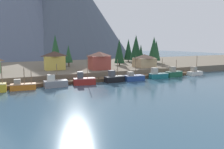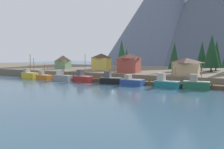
{
  "view_description": "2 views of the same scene",
  "coord_description": "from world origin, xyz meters",
  "px_view_note": "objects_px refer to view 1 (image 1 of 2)",
  "views": [
    {
      "loc": [
        -29.28,
        -62.51,
        12.18
      ],
      "look_at": [
        1.88,
        2.83,
        1.73
      ],
      "focal_mm": 35.24,
      "sensor_mm": 36.0,
      "label": 1
    },
    {
      "loc": [
        30.71,
        -59.03,
        8.4
      ],
      "look_at": [
        -1.72,
        3.67,
        2.26
      ],
      "focal_mm": 35.14,
      "sensor_mm": 36.0,
      "label": 2
    }
  ],
  "objects_px": {
    "fishing_boat_black": "(114,78)",
    "house_tan": "(144,61)",
    "fishing_boat_green": "(174,73)",
    "house_red": "(99,60)",
    "conifer_back_left": "(120,52)",
    "conifer_near_left": "(154,48)",
    "fishing_boat_blue": "(134,77)",
    "conifer_mid_left": "(128,49)",
    "conifer_far_right": "(141,52)",
    "conifer_mid_right": "(156,51)",
    "fishing_boat_teal": "(158,75)",
    "conifer_back_right": "(136,48)",
    "fishing_boat_grey": "(55,83)",
    "fishing_boat_red": "(84,80)",
    "fishing_boat_orange": "(23,86)",
    "house_yellow": "(55,60)",
    "conifer_near_right": "(119,49)",
    "conifer_centre": "(55,49)",
    "fishing_boat_white": "(195,72)",
    "conifer_far_left": "(69,54)"
  },
  "relations": [
    {
      "from": "fishing_boat_green",
      "to": "conifer_mid_left",
      "type": "relative_size",
      "value": 0.54
    },
    {
      "from": "conifer_near_left",
      "to": "fishing_boat_green",
      "type": "bearing_deg",
      "value": -108.6
    },
    {
      "from": "conifer_near_left",
      "to": "conifer_near_right",
      "type": "distance_m",
      "value": 18.59
    },
    {
      "from": "fishing_boat_blue",
      "to": "conifer_centre",
      "type": "xyz_separation_m",
      "value": [
        -18.42,
        32.81,
        8.73
      ]
    },
    {
      "from": "fishing_boat_grey",
      "to": "conifer_near_right",
      "type": "xyz_separation_m",
      "value": [
        39.93,
        38.5,
        7.88
      ]
    },
    {
      "from": "fishing_boat_white",
      "to": "conifer_back_right",
      "type": "relative_size",
      "value": 0.55
    },
    {
      "from": "fishing_boat_red",
      "to": "conifer_back_right",
      "type": "relative_size",
      "value": 0.67
    },
    {
      "from": "conifer_near_left",
      "to": "fishing_boat_teal",
      "type": "bearing_deg",
      "value": -123.03
    },
    {
      "from": "fishing_boat_red",
      "to": "fishing_boat_green",
      "type": "distance_m",
      "value": 33.92
    },
    {
      "from": "fishing_boat_blue",
      "to": "conifer_centre",
      "type": "bearing_deg",
      "value": 123.26
    },
    {
      "from": "fishing_boat_blue",
      "to": "conifer_mid_right",
      "type": "height_order",
      "value": "conifer_mid_right"
    },
    {
      "from": "fishing_boat_black",
      "to": "conifer_back_left",
      "type": "bearing_deg",
      "value": 54.51
    },
    {
      "from": "fishing_boat_black",
      "to": "fishing_boat_green",
      "type": "height_order",
      "value": "fishing_boat_black"
    },
    {
      "from": "fishing_boat_orange",
      "to": "fishing_boat_red",
      "type": "height_order",
      "value": "fishing_boat_red"
    },
    {
      "from": "fishing_boat_orange",
      "to": "house_yellow",
      "type": "height_order",
      "value": "house_yellow"
    },
    {
      "from": "fishing_boat_grey",
      "to": "fishing_boat_teal",
      "type": "bearing_deg",
      "value": -1.34
    },
    {
      "from": "fishing_boat_green",
      "to": "conifer_near_left",
      "type": "height_order",
      "value": "conifer_near_left"
    },
    {
      "from": "conifer_near_left",
      "to": "fishing_boat_blue",
      "type": "bearing_deg",
      "value": -136.8
    },
    {
      "from": "conifer_near_right",
      "to": "conifer_back_right",
      "type": "distance_m",
      "value": 10.33
    },
    {
      "from": "fishing_boat_grey",
      "to": "conifer_far_right",
      "type": "relative_size",
      "value": 0.73
    },
    {
      "from": "fishing_boat_green",
      "to": "house_tan",
      "type": "xyz_separation_m",
      "value": [
        -4.36,
        12.47,
        3.85
      ]
    },
    {
      "from": "conifer_mid_left",
      "to": "conifer_back_right",
      "type": "distance_m",
      "value": 9.56
    },
    {
      "from": "house_tan",
      "to": "conifer_back_right",
      "type": "height_order",
      "value": "conifer_back_right"
    },
    {
      "from": "fishing_boat_blue",
      "to": "house_yellow",
      "type": "relative_size",
      "value": 1.11
    },
    {
      "from": "conifer_back_left",
      "to": "conifer_centre",
      "type": "height_order",
      "value": "conifer_centre"
    },
    {
      "from": "fishing_boat_green",
      "to": "house_red",
      "type": "relative_size",
      "value": 0.88
    },
    {
      "from": "fishing_boat_black",
      "to": "house_tan",
      "type": "xyz_separation_m",
      "value": [
        19.64,
        12.6,
        3.89
      ]
    },
    {
      "from": "conifer_centre",
      "to": "house_red",
      "type": "bearing_deg",
      "value": -58.67
    },
    {
      "from": "fishing_boat_red",
      "to": "fishing_boat_blue",
      "type": "bearing_deg",
      "value": 7.3
    },
    {
      "from": "house_yellow",
      "to": "conifer_back_right",
      "type": "distance_m",
      "value": 41.55
    },
    {
      "from": "house_tan",
      "to": "fishing_boat_blue",
      "type": "bearing_deg",
      "value": -134.28
    },
    {
      "from": "fishing_boat_black",
      "to": "house_yellow",
      "type": "height_order",
      "value": "house_yellow"
    },
    {
      "from": "fishing_boat_white",
      "to": "conifer_mid_left",
      "type": "distance_m",
      "value": 39.94
    },
    {
      "from": "fishing_boat_black",
      "to": "conifer_far_right",
      "type": "bearing_deg",
      "value": 42.6
    },
    {
      "from": "fishing_boat_grey",
      "to": "fishing_boat_red",
      "type": "bearing_deg",
      "value": -2.04
    },
    {
      "from": "conifer_mid_left",
      "to": "conifer_back_right",
      "type": "height_order",
      "value": "conifer_back_right"
    },
    {
      "from": "fishing_boat_green",
      "to": "house_red",
      "type": "xyz_separation_m",
      "value": [
        -23.59,
        12.95,
        4.54
      ]
    },
    {
      "from": "fishing_boat_grey",
      "to": "conifer_near_right",
      "type": "relative_size",
      "value": 0.55
    },
    {
      "from": "conifer_mid_right",
      "to": "conifer_centre",
      "type": "height_order",
      "value": "conifer_centre"
    },
    {
      "from": "house_red",
      "to": "conifer_centre",
      "type": "distance_m",
      "value": 23.04
    },
    {
      "from": "fishing_boat_red",
      "to": "conifer_centre",
      "type": "distance_m",
      "value": 33.75
    },
    {
      "from": "fishing_boat_blue",
      "to": "fishing_boat_white",
      "type": "bearing_deg",
      "value": 4.43
    },
    {
      "from": "fishing_boat_white",
      "to": "conifer_mid_right",
      "type": "relative_size",
      "value": 0.69
    },
    {
      "from": "fishing_boat_blue",
      "to": "conifer_mid_right",
      "type": "xyz_separation_m",
      "value": [
        28.4,
        26.35,
        7.39
      ]
    },
    {
      "from": "conifer_far_right",
      "to": "house_yellow",
      "type": "bearing_deg",
      "value": -161.96
    },
    {
      "from": "house_tan",
      "to": "conifer_far_left",
      "type": "height_order",
      "value": "conifer_far_left"
    },
    {
      "from": "fishing_boat_green",
      "to": "conifer_back_left",
      "type": "distance_m",
      "value": 26.06
    },
    {
      "from": "fishing_boat_grey",
      "to": "conifer_back_right",
      "type": "relative_size",
      "value": 0.48
    },
    {
      "from": "fishing_boat_orange",
      "to": "conifer_mid_left",
      "type": "height_order",
      "value": "conifer_mid_left"
    },
    {
      "from": "fishing_boat_red",
      "to": "house_red",
      "type": "distance_m",
      "value": 17.4
    }
  ]
}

